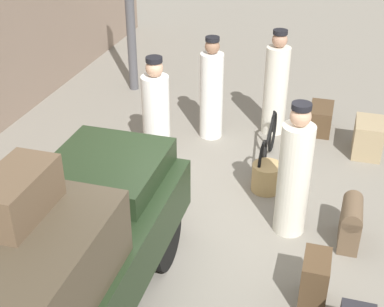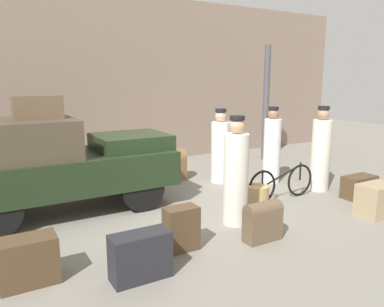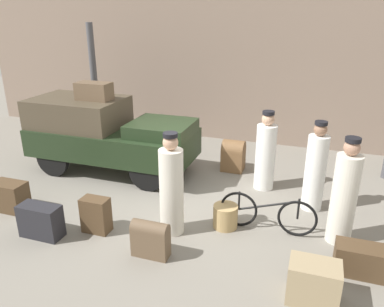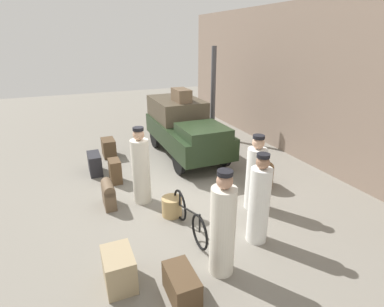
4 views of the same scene
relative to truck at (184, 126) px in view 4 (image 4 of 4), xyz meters
name	(u,v)px [view 4 (image 4 of 4)]	position (x,y,z in m)	size (l,w,h in m)	color
ground_plane	(182,187)	(2.13, -0.91, -0.92)	(30.00, 30.00, 0.00)	gray
station_building_facade	(319,87)	(2.13, 3.16, 1.33)	(16.00, 0.15, 4.50)	gray
canopy_pillar_left	(213,94)	(-1.23, 1.61, 0.70)	(0.17, 0.17, 3.25)	#4C4C51
truck	(184,126)	(0.00, 0.00, 0.00)	(3.76, 1.55, 1.67)	black
bicycle	(189,217)	(3.91, -1.44, -0.59)	(1.63, 0.04, 0.68)	black
wicker_basket	(172,206)	(3.22, -1.55, -0.72)	(0.42, 0.42, 0.41)	tan
porter_carrying_trunk	(259,202)	(4.60, -0.38, -0.14)	(0.38, 0.38, 1.71)	white
conductor_in_dark_uniform	(141,169)	(2.40, -1.97, -0.12)	(0.40, 0.40, 1.76)	silver
porter_with_bicycle	(223,228)	(5.06, -1.36, -0.11)	(0.40, 0.40, 1.77)	silver
porter_lifting_near_truck	(256,176)	(3.61, 0.22, -0.17)	(0.41, 0.41, 1.67)	white
suitcase_black_upright	(109,148)	(-0.74, -2.26, -0.65)	(0.64, 0.38, 0.55)	#4C3823
suitcase_tan_flat	(182,285)	(5.31, -2.13, -0.70)	(0.67, 0.38, 0.44)	#4C3823
trunk_barrel_dark	(260,172)	(2.78, 0.95, -0.55)	(0.50, 0.46, 0.73)	brown
trunk_umber_medium	(115,171)	(1.19, -2.38, -0.62)	(0.46, 0.28, 0.61)	#4C3823
suitcase_small_leather	(95,164)	(0.41, -2.80, -0.64)	(0.70, 0.32, 0.56)	#232328
trunk_wicker_pale	(109,194)	(2.34, -2.71, -0.61)	(0.57, 0.24, 0.59)	brown
trunk_large_brown	(119,269)	(4.71, -2.91, -0.65)	(0.64, 0.44, 0.55)	#9E8966
trunk_on_truck_roof	(181,95)	(-0.20, 0.00, 0.93)	(0.77, 0.42, 0.38)	brown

